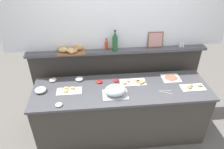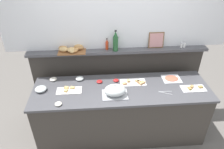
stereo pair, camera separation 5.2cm
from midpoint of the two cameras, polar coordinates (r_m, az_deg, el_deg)
ground_plane at (r=3.96m, az=0.76°, el=-8.83°), size 12.00×12.00×0.00m
buffet_counter at (r=3.22m, az=2.01°, el=-10.07°), size 2.49×0.75×0.88m
back_ledge_unit at (r=3.51m, az=0.93°, el=-1.37°), size 2.72×0.22×1.25m
upper_wall_panel at (r=3.01m, az=1.10°, el=19.24°), size 3.32×0.08×1.35m
sandwich_platter_rear at (r=2.94m, az=-12.15°, el=-4.36°), size 0.34×0.16×0.04m
sandwich_platter_front at (r=3.14m, az=20.80°, el=-3.28°), size 0.34×0.16×0.04m
sandwich_platter_side at (r=3.05m, az=5.48°, el=-2.09°), size 0.37×0.18×0.04m
cold_cuts_platter at (r=3.25m, az=15.36°, el=-0.92°), size 0.27×0.23×0.02m
serving_cloche at (r=2.77m, az=0.37°, el=-4.43°), size 0.34×0.24×0.17m
glass_bowl_large at (r=3.03m, az=-19.39°, el=-4.04°), size 0.16×0.16×0.06m
glass_bowl_medium at (r=3.13m, az=-9.40°, el=-1.21°), size 0.12×0.12×0.05m
condiment_bowl_dark at (r=3.05m, az=-3.96°, el=-1.98°), size 0.09×0.09×0.03m
condiment_bowl_teal at (r=3.07m, az=0.58°, el=-1.60°), size 0.08×0.08×0.03m
condiment_bowl_red at (r=3.20m, az=-16.31°, el=-1.42°), size 0.11×0.11×0.04m
condiment_bowl_cream at (r=2.73m, az=-14.86°, el=-7.96°), size 0.09×0.09×0.03m
serving_tongs at (r=2.95m, az=13.81°, el=-4.58°), size 0.19×0.09×0.01m
hot_sauce_bottle at (r=3.13m, az=-2.03°, el=8.15°), size 0.04×0.04×0.18m
wine_bottle_green at (r=3.06m, az=0.34°, el=8.97°), size 0.08×0.08×0.32m
salt_shaker at (r=3.37m, az=17.81°, el=7.84°), size 0.03×0.03×0.09m
pepper_shaker at (r=3.39m, az=18.51°, el=7.84°), size 0.03×0.03×0.09m
bread_basket at (r=3.13m, az=-11.56°, el=6.69°), size 0.40×0.26×0.08m
framed_picture at (r=3.24m, az=11.32°, el=9.29°), size 0.23×0.05×0.24m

